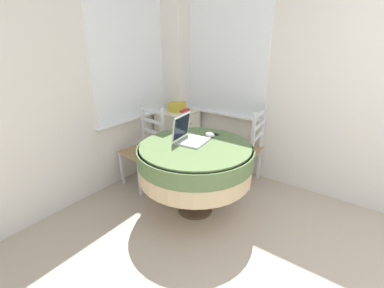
# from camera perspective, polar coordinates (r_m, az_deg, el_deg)

# --- Properties ---
(corner_room_shell) EXTENTS (4.10, 5.14, 2.55)m
(corner_room_shell) POSITION_cam_1_polar(r_m,az_deg,el_deg) (2.57, 6.58, 12.77)
(corner_room_shell) COLOR silver
(corner_room_shell) RESTS_ON ground_plane
(round_dining_table) EXTENTS (1.13, 1.13, 0.75)m
(round_dining_table) POSITION_cam_1_polar(r_m,az_deg,el_deg) (2.53, 0.75, -3.46)
(round_dining_table) COLOR #4C3D2D
(round_dining_table) RESTS_ON ground_plane
(laptop) EXTENTS (0.34, 0.32, 0.26)m
(laptop) POSITION_cam_1_polar(r_m,az_deg,el_deg) (2.54, -0.64, 1.78)
(laptop) COLOR silver
(laptop) RESTS_ON round_dining_table
(computer_mouse) EXTENTS (0.07, 0.10, 0.05)m
(computer_mouse) POSITION_cam_1_polar(r_m,az_deg,el_deg) (2.67, 4.02, 2.09)
(computer_mouse) COLOR white
(computer_mouse) RESTS_ON round_dining_table
(cell_phone) EXTENTS (0.06, 0.12, 0.01)m
(cell_phone) POSITION_cam_1_polar(r_m,az_deg,el_deg) (2.76, 4.87, 2.24)
(cell_phone) COLOR black
(cell_phone) RESTS_ON round_dining_table
(dining_chair_near_back_window) EXTENTS (0.47, 0.46, 0.97)m
(dining_chair_near_back_window) POSITION_cam_1_polar(r_m,az_deg,el_deg) (3.19, -10.38, -1.02)
(dining_chair_near_back_window) COLOR #A87F51
(dining_chair_near_back_window) RESTS_ON ground_plane
(dining_chair_near_right_window) EXTENTS (0.46, 0.47, 0.97)m
(dining_chair_near_right_window) POSITION_cam_1_polar(r_m,az_deg,el_deg) (3.20, 11.73, -0.98)
(dining_chair_near_right_window) COLOR #A87F51
(dining_chair_near_right_window) RESTS_ON ground_plane
(corner_cabinet) EXTENTS (0.52, 0.48, 0.78)m
(corner_cabinet) POSITION_cam_1_polar(r_m,az_deg,el_deg) (3.72, -3.10, 1.62)
(corner_cabinet) COLOR silver
(corner_cabinet) RESTS_ON ground_plane
(storage_box) EXTENTS (0.20, 0.16, 0.13)m
(storage_box) POSITION_cam_1_polar(r_m,az_deg,el_deg) (3.56, -3.35, 8.34)
(storage_box) COLOR gold
(storage_box) RESTS_ON corner_cabinet
(book_on_cabinet) EXTENTS (0.17, 0.21, 0.02)m
(book_on_cabinet) POSITION_cam_1_polar(r_m,az_deg,el_deg) (3.59, -2.66, 7.63)
(book_on_cabinet) COLOR #BC3338
(book_on_cabinet) RESTS_ON corner_cabinet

